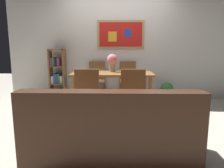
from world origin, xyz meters
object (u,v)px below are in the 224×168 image
at_px(dining_chair_near_right, 132,92).
at_px(dining_table, 112,77).
at_px(bookshelf, 58,77).
at_px(dining_chair_far_right, 128,78).
at_px(dining_chair_far_left, 97,77).
at_px(flower_vase, 112,61).
at_px(dining_chair_near_left, 88,91).
at_px(leather_couch, 111,133).
at_px(potted_ivy, 167,92).

bearing_deg(dining_chair_near_right, dining_table, 113.78).
bearing_deg(bookshelf, dining_chair_far_right, 1.48).
distance_m(dining_chair_far_left, flower_vase, 0.92).
bearing_deg(dining_table, dining_chair_near_left, -115.81).
bearing_deg(leather_couch, dining_chair_near_left, 109.62).
relative_size(dining_table, dining_chair_far_left, 1.70).
bearing_deg(dining_table, dining_chair_far_right, 66.29).
height_order(dining_chair_near_left, dining_chair_far_left, same).
bearing_deg(dining_chair_far_right, potted_ivy, -9.49).
xyz_separation_m(dining_table, dining_chair_far_right, (0.34, 0.78, -0.13)).
distance_m(dining_chair_far_left, dining_chair_near_right, 1.71).
distance_m(dining_chair_near_left, dining_chair_far_right, 1.72).
bearing_deg(dining_chair_near_left, leather_couch, -70.38).
relative_size(dining_table, bookshelf, 1.29).
bearing_deg(bookshelf, dining_chair_near_left, -58.79).
distance_m(dining_chair_far_right, dining_chair_far_left, 0.72).
relative_size(dining_chair_near_right, flower_vase, 2.63).
bearing_deg(dining_chair_near_right, dining_chair_far_right, 90.06).
distance_m(dining_table, bookshelf, 1.50).
distance_m(dining_chair_near_right, bookshelf, 2.23).
bearing_deg(dining_table, leather_couch, -89.17).
distance_m(leather_couch, flower_vase, 2.08).
relative_size(dining_chair_far_right, potted_ivy, 1.75).
bearing_deg(dining_chair_near_right, dining_chair_far_left, 114.92).
xyz_separation_m(dining_chair_near_right, potted_ivy, (0.89, 1.41, -0.32)).
xyz_separation_m(dining_chair_near_left, potted_ivy, (1.61, 1.41, -0.32)).
height_order(dining_chair_far_left, leather_couch, dining_chair_far_left).
relative_size(dining_table, potted_ivy, 2.97).
distance_m(bookshelf, potted_ivy, 2.55).
bearing_deg(leather_couch, dining_table, 90.83).
xyz_separation_m(dining_chair_far_left, flower_vase, (0.38, -0.71, 0.43)).
xyz_separation_m(dining_chair_near_left, flower_vase, (0.38, 0.84, 0.43)).
height_order(leather_couch, bookshelf, bookshelf).
bearing_deg(bookshelf, dining_table, -29.63).
bearing_deg(dining_chair_far_left, dining_chair_near_left, -90.01).
relative_size(dining_chair_far_left, flower_vase, 2.63).
height_order(dining_table, bookshelf, bookshelf).
bearing_deg(dining_chair_far_right, dining_chair_near_right, -89.94).
relative_size(dining_chair_far_left, potted_ivy, 1.75).
xyz_separation_m(dining_chair_far_right, dining_chair_near_right, (0.00, -1.56, 0.00)).
xyz_separation_m(dining_chair_far_left, leather_couch, (0.40, -2.69, -0.23)).
bearing_deg(bookshelf, dining_chair_far_left, 2.07).
distance_m(dining_table, dining_chair_near_right, 0.86).
height_order(dining_table, dining_chair_far_left, dining_chair_far_left).
height_order(dining_chair_far_right, bookshelf, bookshelf).
distance_m(dining_chair_near_right, potted_ivy, 1.70).
xyz_separation_m(dining_chair_far_right, leather_couch, (-0.31, -2.69, -0.23)).
distance_m(dining_table, dining_chair_far_right, 0.86).
relative_size(dining_chair_far_right, dining_chair_far_left, 1.00).
distance_m(bookshelf, flower_vase, 1.52).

